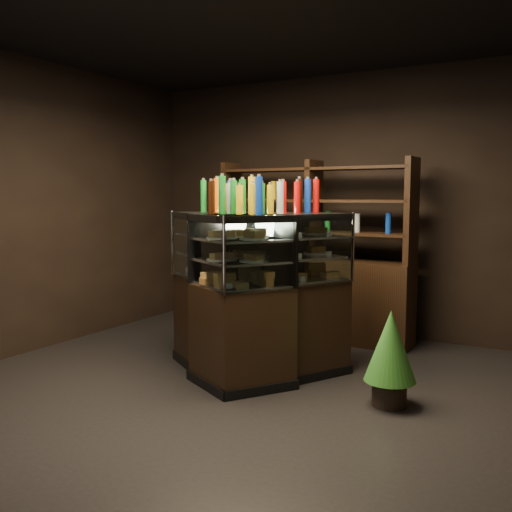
# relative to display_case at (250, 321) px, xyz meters

# --- Properties ---
(ground) EXTENTS (5.00, 5.00, 0.00)m
(ground) POSITION_rel_display_case_xyz_m (0.13, -0.49, -0.49)
(ground) COLOR black
(ground) RESTS_ON ground
(room_shell) EXTENTS (5.02, 5.02, 3.01)m
(room_shell) POSITION_rel_display_case_xyz_m (0.13, -0.49, 1.45)
(room_shell) COLOR black
(room_shell) RESTS_ON ground
(display_case) EXTENTS (1.73, 1.50, 1.46)m
(display_case) POSITION_rel_display_case_xyz_m (0.00, 0.00, 0.00)
(display_case) COLOR black
(display_case) RESTS_ON ground
(food_display) EXTENTS (1.31, 1.16, 0.45)m
(food_display) POSITION_rel_display_case_xyz_m (0.00, -0.00, 0.64)
(food_display) COLOR #BE9444
(food_display) RESTS_ON display_case
(bottles_top) EXTENTS (1.14, 1.02, 0.30)m
(bottles_top) POSITION_rel_display_case_xyz_m (-0.00, 0.00, 1.11)
(bottles_top) COLOR silver
(bottles_top) RESTS_ON display_case
(potted_conifer) EXTENTS (0.40, 0.40, 0.85)m
(potted_conifer) POSITION_rel_display_case_xyz_m (1.31, -0.14, -0.01)
(potted_conifer) COLOR black
(potted_conifer) RESTS_ON ground
(back_shelving) EXTENTS (2.26, 0.47, 2.00)m
(back_shelving) POSITION_rel_display_case_xyz_m (-0.07, 1.56, 0.12)
(back_shelving) COLOR black
(back_shelving) RESTS_ON ground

